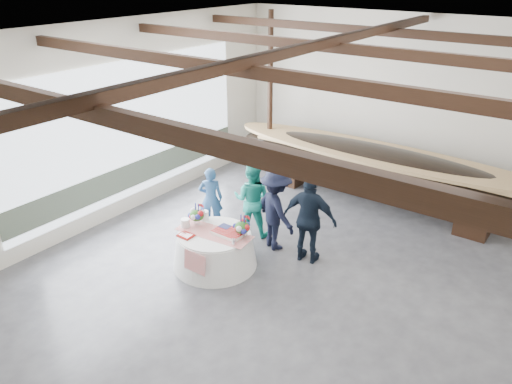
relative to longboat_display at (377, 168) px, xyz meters
The scene contains 13 objects.
floor 4.69m from the longboat_display, 86.55° to the right, with size 10.00×12.00×0.01m, color #3D3D42.
wall_back 1.93m from the longboat_display, 78.99° to the left, with size 10.00×0.02×4.50m, color silver.
wall_left 6.70m from the longboat_display, 135.88° to the right, with size 0.02×12.00×4.50m, color silver.
ceiling 5.79m from the longboat_display, 86.55° to the right, with size 10.00×12.00×0.01m, color white.
pavilion_structure 4.86m from the longboat_display, 85.83° to the right, with size 9.80×11.76×4.50m.
open_bay 5.95m from the longboat_display, 142.53° to the right, with size 0.03×7.00×3.20m.
longboat_display is the anchor object (origin of this frame).
banquet_table 4.78m from the longboat_display, 107.37° to the right, with size 1.69×1.69×0.73m.
tabletop_items 4.63m from the longboat_display, 108.03° to the right, with size 1.61×0.95×0.40m.
guest_woman_blue 4.20m from the longboat_display, 126.51° to the right, with size 0.54×0.35×1.47m, color navy.
guest_woman_teal 3.44m from the longboat_display, 117.34° to the right, with size 0.83×0.65×1.71m, color teal.
guest_man_left 3.33m from the longboat_display, 104.37° to the right, with size 1.15×0.66×1.78m, color black.
guest_man_right 3.27m from the longboat_display, 89.74° to the right, with size 1.12×0.46×1.90m, color black.
Camera 1 is at (4.03, -6.37, 5.58)m, focal length 35.00 mm.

